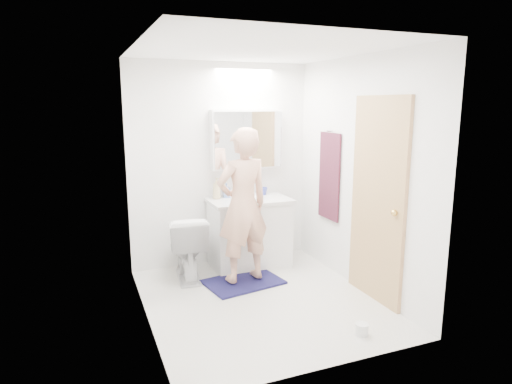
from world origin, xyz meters
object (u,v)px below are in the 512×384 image
medicine_cabinet (247,139)px  person (243,206)px  soap_bottle_b (227,190)px  toothbrush_cup (264,191)px  toilet (187,246)px  vanity_cabinet (249,234)px  toilet_paper_roll (362,329)px  soap_bottle_a (217,188)px

medicine_cabinet → person: (-0.31, -0.70, -0.63)m
soap_bottle_b → toothbrush_cup: (0.47, -0.02, -0.04)m
medicine_cabinet → soap_bottle_b: size_ratio=5.08×
medicine_cabinet → toilet: medicine_cabinet is taller
vanity_cabinet → toilet_paper_roll: (0.28, -1.90, -0.34)m
medicine_cabinet → soap_bottle_b: (-0.27, -0.03, -0.59)m
vanity_cabinet → toilet: bearing=-171.7°
vanity_cabinet → toothbrush_cup: (0.25, 0.16, 0.48)m
vanity_cabinet → person: size_ratio=0.55×
toilet → soap_bottle_a: size_ratio=2.92×
toilet → toothbrush_cup: bearing=-158.7°
toilet → toilet_paper_roll: toilet is taller
toilet → soap_bottle_b: 0.84m
toilet → toilet_paper_roll: bearing=127.4°
soap_bottle_b → vanity_cabinet: bearing=-39.1°
vanity_cabinet → soap_bottle_b: size_ratio=5.19×
person → soap_bottle_b: (0.04, 0.67, 0.04)m
person → toothbrush_cup: size_ratio=16.76×
vanity_cabinet → toothbrush_cup: toothbrush_cup is taller
medicine_cabinet → toilet_paper_roll: 2.57m
person → soap_bottle_b: size_ratio=9.46×
soap_bottle_b → toothbrush_cup: soap_bottle_b is taller
person → toothbrush_cup: (0.51, 0.65, -0.00)m
toilet → soap_bottle_a: bearing=-142.2°
toilet_paper_roll → vanity_cabinet: bearing=98.5°
medicine_cabinet → toothbrush_cup: bearing=-13.9°
soap_bottle_a → soap_bottle_b: bearing=12.9°
toothbrush_cup → toilet_paper_roll: size_ratio=0.89×
toilet_paper_roll → medicine_cabinet: bearing=96.4°
vanity_cabinet → medicine_cabinet: (0.05, 0.21, 1.11)m
medicine_cabinet → toilet: (-0.84, -0.32, -1.13)m
vanity_cabinet → soap_bottle_a: bearing=157.0°
soap_bottle_b → toilet_paper_roll: bearing=-76.4°
toilet → medicine_cabinet: bearing=-152.3°
medicine_cabinet → toilet: size_ratio=1.20×
medicine_cabinet → vanity_cabinet: bearing=-102.8°
medicine_cabinet → person: medicine_cabinet is taller
vanity_cabinet → soap_bottle_a: soap_bottle_a is taller
medicine_cabinet → person: bearing=-113.8°
person → toilet_paper_roll: person is taller
soap_bottle_a → toilet_paper_roll: (0.64, -2.05, -0.90)m
toothbrush_cup → soap_bottle_b: bearing=177.6°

